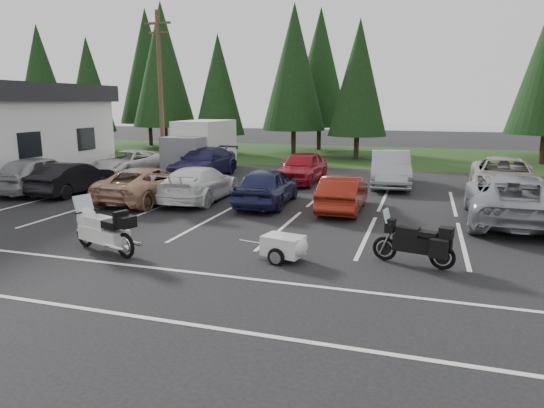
{
  "coord_description": "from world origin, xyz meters",
  "views": [
    {
      "loc": [
        4.72,
        -13.29,
        3.92
      ],
      "look_at": [
        0.67,
        -0.5,
        1.12
      ],
      "focal_mm": 32.0,
      "sensor_mm": 36.0,
      "label": 1
    }
  ],
  "objects": [
    {
      "name": "car_far_1",
      "position": [
        -6.61,
        10.3,
        0.78
      ],
      "size": [
        2.3,
        5.42,
        1.56
      ],
      "primitive_type": "imported",
      "rotation": [
        0.0,
        0.0,
        -0.02
      ],
      "color": "#1B1940",
      "rests_on": "ground"
    },
    {
      "name": "conifer_back_b",
      "position": [
        -4.0,
        27.5,
        6.77
      ],
      "size": [
        4.97,
        4.97,
        11.58
      ],
      "color": "#332316",
      "rests_on": "ground"
    },
    {
      "name": "car_far_4",
      "position": [
        8.04,
        9.6,
        0.8
      ],
      "size": [
        3.0,
        5.9,
        1.6
      ],
      "primitive_type": "imported",
      "rotation": [
        0.0,
        0.0,
        -0.06
      ],
      "color": "#A6A098",
      "rests_on": "ground"
    },
    {
      "name": "lake_water",
      "position": [
        4.0,
        55.0,
        0.0
      ],
      "size": [
        70.0,
        50.0,
        0.02
      ],
      "primitive_type": "cube",
      "color": "slate",
      "rests_on": "ground"
    },
    {
      "name": "car_near_5",
      "position": [
        1.92,
        4.25,
        0.66
      ],
      "size": [
        1.45,
        4.04,
        1.32
      ],
      "primitive_type": "imported",
      "rotation": [
        0.0,
        0.0,
        3.15
      ],
      "color": "maroon",
      "rests_on": "ground"
    },
    {
      "name": "conifer_3",
      "position": [
        -10.5,
        21.4,
        5.27
      ],
      "size": [
        3.87,
        3.87,
        9.02
      ],
      "color": "#332316",
      "rests_on": "ground"
    },
    {
      "name": "car_far_3",
      "position": [
        3.18,
        10.4,
        0.84
      ],
      "size": [
        2.25,
        5.24,
        1.68
      ],
      "primitive_type": "imported",
      "rotation": [
        0.0,
        0.0,
        0.09
      ],
      "color": "gray",
      "rests_on": "ground"
    },
    {
      "name": "car_near_1",
      "position": [
        -9.95,
        4.1,
        0.7
      ],
      "size": [
        1.5,
        4.24,
        1.39
      ],
      "primitive_type": "imported",
      "rotation": [
        0.0,
        0.0,
        3.15
      ],
      "color": "black",
      "rests_on": "ground"
    },
    {
      "name": "touring_motorcycle",
      "position": [
        -3.31,
        -2.77,
        0.75
      ],
      "size": [
        2.82,
        1.64,
        1.49
      ],
      "primitive_type": null,
      "rotation": [
        0.0,
        0.0,
        -0.32
      ],
      "color": "silver",
      "rests_on": "ground"
    },
    {
      "name": "car_near_4",
      "position": [
        -1.08,
        4.4,
        0.75
      ],
      "size": [
        1.96,
        4.47,
        1.5
      ],
      "primitive_type": "imported",
      "rotation": [
        0.0,
        0.0,
        3.18
      ],
      "color": "#1B1F44",
      "rests_on": "ground"
    },
    {
      "name": "car_near_0",
      "position": [
        -11.71,
        4.07,
        0.82
      ],
      "size": [
        2.37,
        4.99,
        1.65
      ],
      "primitive_type": "imported",
      "rotation": [
        0.0,
        0.0,
        3.23
      ],
      "color": "#9B9B9F",
      "rests_on": "ground"
    },
    {
      "name": "car_near_2",
      "position": [
        -5.95,
        3.73,
        0.7
      ],
      "size": [
        2.44,
        5.07,
        1.39
      ],
      "primitive_type": "imported",
      "rotation": [
        0.0,
        0.0,
        3.12
      ],
      "color": "tan",
      "rests_on": "ground"
    },
    {
      "name": "conifer_2",
      "position": [
        -16.0,
        22.8,
        6.95
      ],
      "size": [
        5.1,
        5.1,
        11.89
      ],
      "color": "#332316",
      "rests_on": "ground"
    },
    {
      "name": "grass_strip",
      "position": [
        0.0,
        24.0,
        0.01
      ],
      "size": [
        80.0,
        16.0,
        0.01
      ],
      "primitive_type": "cube",
      "color": "#1B3511",
      "rests_on": "ground"
    },
    {
      "name": "cargo_trailer",
      "position": [
        1.45,
        -2.01,
        0.33
      ],
      "size": [
        1.58,
        1.09,
        0.67
      ],
      "primitive_type": null,
      "rotation": [
        0.0,
        0.0,
        -0.21
      ],
      "color": "silver",
      "rests_on": "ground"
    },
    {
      "name": "conifer_1",
      "position": [
        -22.0,
        21.2,
        5.39
      ],
      "size": [
        3.96,
        3.96,
        9.22
      ],
      "color": "#332316",
      "rests_on": "ground"
    },
    {
      "name": "car_far_0",
      "position": [
        -10.97,
        9.82,
        0.68
      ],
      "size": [
        2.68,
        5.05,
        1.35
      ],
      "primitive_type": "imported",
      "rotation": [
        0.0,
        0.0,
        -0.09
      ],
      "color": "silver",
      "rests_on": "ground"
    },
    {
      "name": "car_far_2",
      "position": [
        -1.1,
        10.07,
        0.78
      ],
      "size": [
        2.02,
        4.63,
        1.55
      ],
      "primitive_type": "imported",
      "rotation": [
        0.0,
        0.0,
        -0.04
      ],
      "color": "maroon",
      "rests_on": "ground"
    },
    {
      "name": "stall_markings",
      "position": [
        0.0,
        2.0,
        0.0
      ],
      "size": [
        32.0,
        16.0,
        0.01
      ],
      "primitive_type": "cube",
      "color": "silver",
      "rests_on": "ground"
    },
    {
      "name": "adventure_motorcycle",
      "position": [
        4.57,
        -1.35,
        0.68
      ],
      "size": [
        2.36,
        1.25,
        1.36
      ],
      "primitive_type": null,
      "rotation": [
        0.0,
        0.0,
        -0.22
      ],
      "color": "black",
      "rests_on": "ground"
    },
    {
      "name": "car_near_6",
      "position": [
        7.51,
        4.16,
        0.81
      ],
      "size": [
        2.92,
        5.95,
        1.62
      ],
      "primitive_type": "imported",
      "rotation": [
        0.0,
        0.0,
        3.1
      ],
      "color": "gray",
      "rests_on": "ground"
    },
    {
      "name": "conifer_0",
      "position": [
        -28.0,
        22.5,
        6.23
      ],
      "size": [
        4.58,
        4.58,
        10.66
      ],
      "color": "#332316",
      "rests_on": "ground"
    },
    {
      "name": "conifer_5",
      "position": [
        0.0,
        21.6,
        5.63
      ],
      "size": [
        4.14,
        4.14,
        9.63
      ],
      "color": "#332316",
      "rests_on": "ground"
    },
    {
      "name": "conifer_4",
      "position": [
        -5.0,
        22.9,
        6.53
      ],
      "size": [
        4.8,
        4.8,
        11.17
      ],
      "color": "#332316",
      "rests_on": "ground"
    },
    {
      "name": "box_truck",
      "position": [
        -8.0,
        12.5,
        1.45
      ],
      "size": [
        2.4,
        5.6,
        2.9
      ],
      "primitive_type": null,
      "color": "silver",
      "rests_on": "ground"
    },
    {
      "name": "car_near_3",
      "position": [
        -3.97,
        4.39,
        0.71
      ],
      "size": [
        2.2,
        4.96,
        1.41
      ],
      "primitive_type": "imported",
      "rotation": [
        0.0,
        0.0,
        3.19
      ],
      "color": "white",
      "rests_on": "ground"
    },
    {
      "name": "ground",
      "position": [
        0.0,
        0.0,
        0.0
      ],
      "size": [
        120.0,
        120.0,
        0.0
      ],
      "primitive_type": "plane",
      "color": "black",
      "rests_on": "ground"
    },
    {
      "name": "conifer_back_a",
      "position": [
        -20.0,
        27.0,
        7.19
      ],
      "size": [
        5.28,
        5.28,
        12.3
      ],
      "color": "#332316",
      "rests_on": "ground"
    },
    {
      "name": "utility_pole",
      "position": [
        -10.0,
        12.0,
        4.7
      ],
      "size": [
        1.6,
        0.26,
        9.0
      ],
      "color": "#473321",
      "rests_on": "ground"
    }
  ]
}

